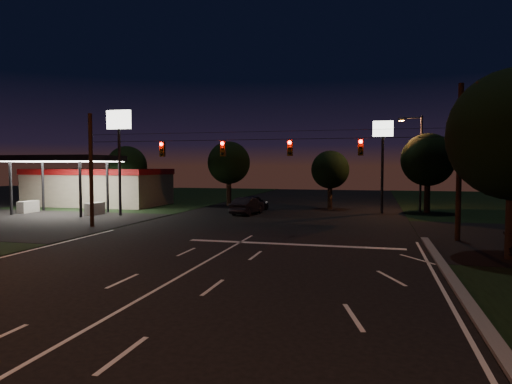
% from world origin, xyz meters
% --- Properties ---
extents(ground, '(140.00, 140.00, 0.00)m').
position_xyz_m(ground, '(0.00, 0.00, 0.00)').
color(ground, black).
rests_on(ground, ground).
extents(cross_street_left, '(20.00, 16.00, 0.02)m').
position_xyz_m(cross_street_left, '(-20.00, 16.00, 0.00)').
color(cross_street_left, black).
rests_on(cross_street_left, ground).
extents(stop_bar, '(12.00, 0.50, 0.01)m').
position_xyz_m(stop_bar, '(3.00, 11.50, 0.01)').
color(stop_bar, silver).
rests_on(stop_bar, ground).
extents(utility_pole_right, '(0.30, 0.30, 9.00)m').
position_xyz_m(utility_pole_right, '(12.00, 15.00, 0.00)').
color(utility_pole_right, black).
rests_on(utility_pole_right, ground).
extents(utility_pole_left, '(0.28, 0.28, 8.00)m').
position_xyz_m(utility_pole_left, '(-12.00, 15.00, 0.00)').
color(utility_pole_left, black).
rests_on(utility_pole_left, ground).
extents(signal_span, '(24.00, 0.40, 1.56)m').
position_xyz_m(signal_span, '(-0.00, 14.96, 5.50)').
color(signal_span, black).
rests_on(signal_span, ground).
extents(gas_station, '(14.20, 16.10, 5.25)m').
position_xyz_m(gas_station, '(-21.86, 30.39, 2.38)').
color(gas_station, gray).
rests_on(gas_station, ground).
extents(pole_sign_left_near, '(2.20, 0.30, 9.10)m').
position_xyz_m(pole_sign_left_near, '(-14.00, 22.00, 6.98)').
color(pole_sign_left_near, black).
rests_on(pole_sign_left_near, ground).
extents(pole_sign_right, '(1.80, 0.30, 8.40)m').
position_xyz_m(pole_sign_right, '(8.00, 30.00, 6.24)').
color(pole_sign_right, black).
rests_on(pole_sign_right, ground).
extents(street_light_right_far, '(2.20, 0.35, 9.00)m').
position_xyz_m(street_light_right_far, '(11.24, 32.00, 5.24)').
color(street_light_right_far, black).
rests_on(street_light_right_far, ground).
extents(tree_far_a, '(4.20, 4.20, 6.42)m').
position_xyz_m(tree_far_a, '(-17.98, 30.12, 4.26)').
color(tree_far_a, black).
rests_on(tree_far_a, ground).
extents(tree_far_b, '(4.60, 4.60, 6.98)m').
position_xyz_m(tree_far_b, '(-7.98, 34.13, 4.61)').
color(tree_far_b, black).
rests_on(tree_far_b, ground).
extents(tree_far_c, '(3.80, 3.80, 5.86)m').
position_xyz_m(tree_far_c, '(3.02, 33.10, 3.90)').
color(tree_far_c, black).
rests_on(tree_far_c, ground).
extents(tree_far_d, '(4.80, 4.80, 7.30)m').
position_xyz_m(tree_far_d, '(12.02, 31.13, 4.83)').
color(tree_far_d, black).
rests_on(tree_far_d, ground).
extents(car_oncoming_a, '(2.61, 4.78, 1.54)m').
position_xyz_m(car_oncoming_a, '(-4.01, 29.00, 0.77)').
color(car_oncoming_a, black).
rests_on(car_oncoming_a, ground).
extents(car_oncoming_b, '(2.12, 4.75, 1.51)m').
position_xyz_m(car_oncoming_b, '(-3.63, 25.94, 0.76)').
color(car_oncoming_b, black).
rests_on(car_oncoming_b, ground).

